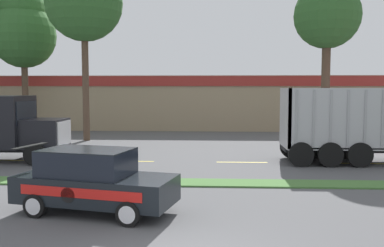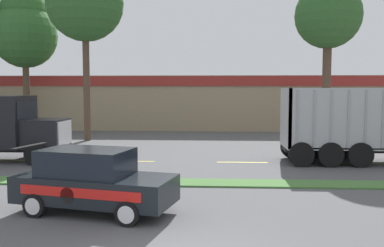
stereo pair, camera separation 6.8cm
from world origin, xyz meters
name	(u,v)px [view 1 (the left image)]	position (x,y,z in m)	size (l,w,h in m)	color
grass_verge	(198,183)	(0.00, 7.71, 0.03)	(120.00, 1.23, 0.06)	#477538
centre_line_3	(19,160)	(-8.90, 12.32, 0.00)	(2.40, 0.14, 0.01)	yellow
centre_line_4	(129,161)	(-3.50, 12.32, 0.00)	(2.40, 0.14, 0.01)	yellow
centre_line_5	(242,162)	(1.90, 12.32, 0.00)	(2.40, 0.14, 0.01)	yellow
centre_line_6	(358,163)	(7.30, 12.32, 0.00)	(2.40, 0.14, 0.01)	yellow
rally_car	(93,181)	(-2.82, 3.89, 0.91)	(4.72, 2.74, 1.84)	black
store_building_backdrop	(166,101)	(-3.98, 32.59, 2.26)	(41.67, 12.10, 4.52)	#9E896B
tree_behind_centre	(23,30)	(-14.28, 25.15, 8.03)	(4.98, 4.98, 11.30)	brown
tree_behind_right	(327,10)	(7.66, 19.99, 8.41)	(4.18, 4.18, 11.22)	brown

